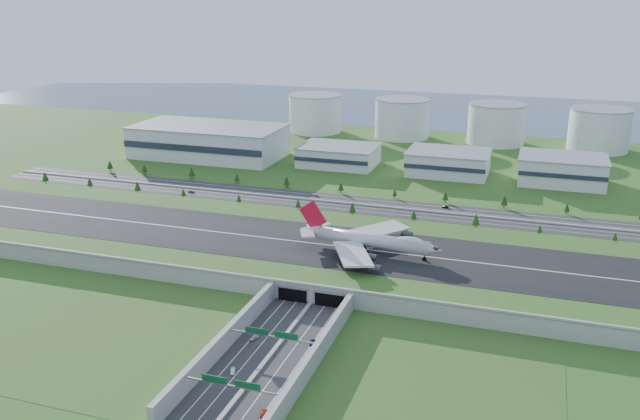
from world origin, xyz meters
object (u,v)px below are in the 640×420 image
(car_7, at_px, (314,194))
(car_5, at_px, (445,207))
(car_1, at_px, (233,371))
(car_2, at_px, (313,342))
(fuel_tank_a, at_px, (315,114))
(boeing_747, at_px, (369,240))
(car_3, at_px, (264,413))
(car_4, at_px, (191,192))
(car_0, at_px, (254,338))

(car_7, bearing_deg, car_5, 113.04)
(car_1, bearing_deg, car_2, 32.45)
(fuel_tank_a, bearing_deg, car_2, -71.41)
(boeing_747, bearing_deg, car_2, -85.32)
(car_1, height_order, car_3, car_3)
(fuel_tank_a, relative_size, car_4, 11.06)
(boeing_747, relative_size, car_1, 17.37)
(car_0, distance_m, car_5, 198.56)
(fuel_tank_a, relative_size, car_1, 11.69)
(car_0, height_order, car_3, car_3)
(fuel_tank_a, distance_m, car_0, 412.50)
(car_1, relative_size, car_2, 0.81)
(car_3, xyz_separation_m, car_7, (-63.63, 237.49, 0.05))
(boeing_747, distance_m, car_2, 82.30)
(car_2, bearing_deg, car_1, 37.86)
(boeing_747, distance_m, car_0, 89.55)
(boeing_747, distance_m, car_1, 112.62)
(boeing_747, bearing_deg, car_7, 126.70)
(car_3, xyz_separation_m, car_4, (-144.75, 217.78, -0.02))
(car_0, bearing_deg, car_2, 27.75)
(boeing_747, bearing_deg, car_0, -100.47)
(car_1, height_order, car_7, car_7)
(fuel_tank_a, bearing_deg, car_3, -73.35)
(car_0, relative_size, car_1, 1.06)
(fuel_tank_a, xyz_separation_m, car_3, (132.32, -442.40, -16.59))
(car_1, distance_m, car_5, 221.99)
(car_5, bearing_deg, fuel_tank_a, -141.26)
(car_3, distance_m, car_5, 239.18)
(car_4, height_order, car_5, car_4)
(fuel_tank_a, height_order, car_1, fuel_tank_a)
(car_3, bearing_deg, car_4, -74.60)
(boeing_747, relative_size, car_4, 16.43)
(car_0, distance_m, car_3, 50.57)
(fuel_tank_a, xyz_separation_m, car_2, (132.39, -393.52, -16.64))
(car_0, height_order, car_7, car_7)
(fuel_tank_a, bearing_deg, car_0, -74.64)
(boeing_747, xyz_separation_m, car_5, (21.91, 108.01, -13.64))
(car_3, bearing_deg, car_0, -80.98)
(fuel_tank_a, bearing_deg, boeing_747, -66.84)
(car_1, bearing_deg, boeing_747, 57.04)
(fuel_tank_a, height_order, car_0, fuel_tank_a)
(fuel_tank_a, xyz_separation_m, car_4, (-12.42, -224.62, -16.61))
(boeing_747, xyz_separation_m, car_4, (-146.04, 87.75, -13.60))
(car_2, distance_m, car_3, 48.88)
(car_5, distance_m, car_7, 86.84)
(car_0, xyz_separation_m, car_5, (46.34, 193.08, -0.04))
(car_4, xyz_separation_m, car_7, (81.12, 19.71, 0.07))
(car_1, distance_m, car_4, 233.23)
(car_2, xyz_separation_m, car_5, (23.15, 189.16, -0.00))
(fuel_tank_a, bearing_deg, car_7, -71.47)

